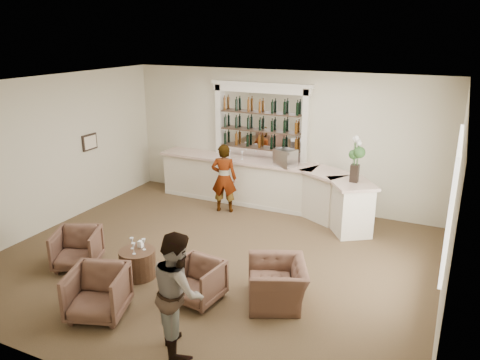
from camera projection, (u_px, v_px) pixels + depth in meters
name	position (u px, v px, depth m)	size (l,w,h in m)	color
ground	(214.00, 259.00, 8.96)	(8.00, 8.00, 0.00)	brown
room_shell	(237.00, 133.00, 8.79)	(8.04, 7.02, 3.32)	beige
bar_counter	(266.00, 185.00, 11.43)	(5.72, 1.80, 1.14)	white
back_bar_alcove	(260.00, 122.00, 11.47)	(2.64, 0.25, 3.00)	white
cocktail_table	(138.00, 263.00, 8.28)	(0.64, 0.64, 0.50)	#4C3221
sommelier	(224.00, 178.00, 11.11)	(0.61, 0.40, 1.66)	gray
guest	(178.00, 291.00, 6.26)	(0.83, 0.65, 1.71)	gray
armchair_left	(77.00, 249.00, 8.59)	(0.77, 0.80, 0.72)	brown
armchair_center	(98.00, 293.00, 7.10)	(0.83, 0.85, 0.77)	brown
armchair_right	(197.00, 281.00, 7.51)	(0.73, 0.75, 0.69)	brown
armchair_far	(277.00, 283.00, 7.47)	(1.04, 0.91, 0.67)	brown
espresso_machine	(285.00, 158.00, 10.94)	(0.46, 0.39, 0.40)	#B0AFB4
flower_vase	(356.00, 156.00, 9.69)	(0.26, 0.26, 0.99)	black
wine_glass_bar_left	(230.00, 154.00, 11.61)	(0.07, 0.07, 0.21)	white
wine_glass_bar_right	(242.00, 155.00, 11.53)	(0.07, 0.07, 0.21)	white
wine_glass_tbl_a	(132.00, 243.00, 8.25)	(0.07, 0.07, 0.21)	white
wine_glass_tbl_b	(144.00, 244.00, 8.20)	(0.07, 0.07, 0.21)	white
wine_glass_tbl_c	(134.00, 249.00, 8.05)	(0.07, 0.07, 0.21)	white
napkin_holder	(141.00, 244.00, 8.32)	(0.08, 0.08, 0.12)	white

